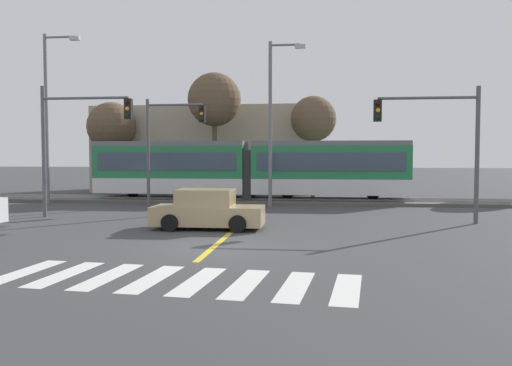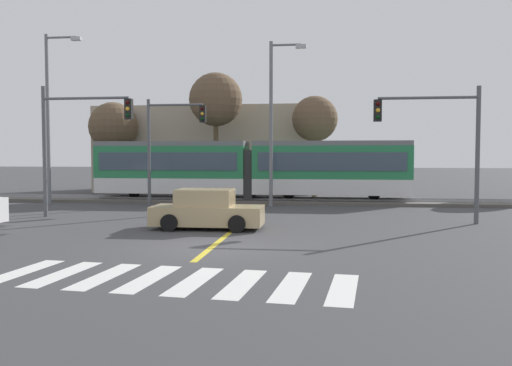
# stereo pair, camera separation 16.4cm
# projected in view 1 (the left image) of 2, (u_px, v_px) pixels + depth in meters

# --- Properties ---
(ground_plane) EXTENTS (200.00, 200.00, 0.00)m
(ground_plane) POSITION_uv_depth(u_px,v_px,m) (213.00, 248.00, 16.49)
(ground_plane) COLOR #3D3D3F
(track_bed) EXTENTS (120.00, 4.00, 0.18)m
(track_bed) POSITION_uv_depth(u_px,v_px,m) (267.00, 201.00, 32.17)
(track_bed) COLOR #56514C
(track_bed) RESTS_ON ground
(rail_near) EXTENTS (120.00, 0.08, 0.10)m
(rail_near) POSITION_uv_depth(u_px,v_px,m) (265.00, 199.00, 31.45)
(rail_near) COLOR #939399
(rail_near) RESTS_ON track_bed
(rail_far) EXTENTS (120.00, 0.08, 0.10)m
(rail_far) POSITION_uv_depth(u_px,v_px,m) (268.00, 197.00, 32.88)
(rail_far) COLOR #939399
(rail_far) RESTS_ON track_bed
(light_rail_tram) EXTENTS (18.50, 2.64, 3.43)m
(light_rail_tram) POSITION_uv_depth(u_px,v_px,m) (249.00, 168.00, 32.19)
(light_rail_tram) COLOR silver
(light_rail_tram) RESTS_ON track_bed
(crosswalk_stripe_0) EXTENTS (0.82, 2.84, 0.01)m
(crosswalk_stripe_0) POSITION_uv_depth(u_px,v_px,m) (24.00, 272.00, 13.07)
(crosswalk_stripe_0) COLOR silver
(crosswalk_stripe_0) RESTS_ON ground
(crosswalk_stripe_1) EXTENTS (0.82, 2.84, 0.01)m
(crosswalk_stripe_1) POSITION_uv_depth(u_px,v_px,m) (65.00, 274.00, 12.84)
(crosswalk_stripe_1) COLOR silver
(crosswalk_stripe_1) RESTS_ON ground
(crosswalk_stripe_2) EXTENTS (0.82, 2.84, 0.01)m
(crosswalk_stripe_2) POSITION_uv_depth(u_px,v_px,m) (108.00, 276.00, 12.60)
(crosswalk_stripe_2) COLOR silver
(crosswalk_stripe_2) RESTS_ON ground
(crosswalk_stripe_3) EXTENTS (0.82, 2.84, 0.01)m
(crosswalk_stripe_3) POSITION_uv_depth(u_px,v_px,m) (152.00, 279.00, 12.37)
(crosswalk_stripe_3) COLOR silver
(crosswalk_stripe_3) RESTS_ON ground
(crosswalk_stripe_4) EXTENTS (0.82, 2.84, 0.01)m
(crosswalk_stripe_4) POSITION_uv_depth(u_px,v_px,m) (198.00, 281.00, 12.13)
(crosswalk_stripe_4) COLOR silver
(crosswalk_stripe_4) RESTS_ON ground
(crosswalk_stripe_5) EXTENTS (0.82, 2.84, 0.01)m
(crosswalk_stripe_5) POSITION_uv_depth(u_px,v_px,m) (246.00, 284.00, 11.90)
(crosswalk_stripe_5) COLOR silver
(crosswalk_stripe_5) RESTS_ON ground
(crosswalk_stripe_6) EXTENTS (0.82, 2.84, 0.01)m
(crosswalk_stripe_6) POSITION_uv_depth(u_px,v_px,m) (295.00, 286.00, 11.66)
(crosswalk_stripe_6) COLOR silver
(crosswalk_stripe_6) RESTS_ON ground
(crosswalk_stripe_7) EXTENTS (0.82, 2.84, 0.01)m
(crosswalk_stripe_7) POSITION_uv_depth(u_px,v_px,m) (347.00, 289.00, 11.42)
(crosswalk_stripe_7) COLOR silver
(crosswalk_stripe_7) RESTS_ON ground
(lane_centre_line) EXTENTS (0.20, 16.11, 0.01)m
(lane_centre_line) POSITION_uv_depth(u_px,v_px,m) (241.00, 223.00, 22.21)
(lane_centre_line) COLOR gold
(lane_centre_line) RESTS_ON ground
(sedan_crossing) EXTENTS (4.21, 1.94, 1.52)m
(sedan_crossing) POSITION_uv_depth(u_px,v_px,m) (208.00, 211.00, 20.60)
(sedan_crossing) COLOR tan
(sedan_crossing) RESTS_ON ground
(traffic_light_mid_right) EXTENTS (4.25, 0.38, 5.60)m
(traffic_light_mid_right) POSITION_uv_depth(u_px,v_px,m) (439.00, 132.00, 22.15)
(traffic_light_mid_right) COLOR #515459
(traffic_light_mid_right) RESTS_ON ground
(traffic_light_mid_left) EXTENTS (4.25, 0.38, 5.90)m
(traffic_light_mid_left) POSITION_uv_depth(u_px,v_px,m) (74.00, 131.00, 24.19)
(traffic_light_mid_left) COLOR #515459
(traffic_light_mid_left) RESTS_ON ground
(traffic_light_far_left) EXTENTS (3.25, 0.38, 5.81)m
(traffic_light_far_left) POSITION_uv_depth(u_px,v_px,m) (167.00, 135.00, 29.13)
(traffic_light_far_left) COLOR #515459
(traffic_light_far_left) RESTS_ON ground
(street_lamp_west) EXTENTS (2.16, 0.28, 9.58)m
(street_lamp_west) POSITION_uv_depth(u_px,v_px,m) (49.00, 109.00, 30.51)
(street_lamp_west) COLOR slate
(street_lamp_west) RESTS_ON ground
(street_lamp_centre) EXTENTS (1.98, 0.28, 8.91)m
(street_lamp_centre) POSITION_uv_depth(u_px,v_px,m) (273.00, 114.00, 29.33)
(street_lamp_centre) COLOR slate
(street_lamp_centre) RESTS_ON ground
(bare_tree_far_west) EXTENTS (3.48, 3.48, 6.55)m
(bare_tree_far_west) POSITION_uv_depth(u_px,v_px,m) (112.00, 127.00, 38.54)
(bare_tree_far_west) COLOR brown
(bare_tree_far_west) RESTS_ON ground
(bare_tree_west) EXTENTS (3.55, 3.55, 8.25)m
(bare_tree_west) POSITION_uv_depth(u_px,v_px,m) (214.00, 100.00, 35.88)
(bare_tree_west) COLOR brown
(bare_tree_west) RESTS_ON ground
(bare_tree_east) EXTENTS (3.03, 3.03, 6.71)m
(bare_tree_east) POSITION_uv_depth(u_px,v_px,m) (313.00, 120.00, 35.93)
(bare_tree_east) COLOR brown
(bare_tree_east) RESTS_ON ground
(building_backdrop_far) EXTENTS (16.63, 6.00, 6.39)m
(building_backdrop_far) POSITION_uv_depth(u_px,v_px,m) (208.00, 150.00, 41.75)
(building_backdrop_far) COLOR tan
(building_backdrop_far) RESTS_ON ground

